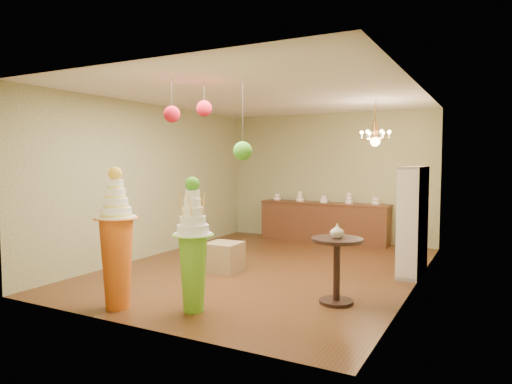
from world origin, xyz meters
The scene contains 17 objects.
floor centered at (0.00, 0.00, 0.00)m, with size 6.50×6.50×0.00m, color #4F2C15.
ceiling centered at (0.00, 0.00, 3.00)m, with size 6.50×6.50×0.00m, color silver.
wall_back centered at (0.00, 3.25, 1.50)m, with size 5.00×0.04×3.00m, color tan.
wall_front centered at (0.00, -3.25, 1.50)m, with size 5.00×0.04×3.00m, color tan.
wall_left centered at (-2.50, 0.00, 1.50)m, with size 0.04×6.50×3.00m, color tan.
wall_right centered at (2.50, 0.00, 1.50)m, with size 0.04×6.50×3.00m, color tan.
pedestal_green centered at (0.21, -2.49, 0.71)m, with size 0.60×0.60×1.70m.
pedestal_orange centered at (-0.72, -2.85, 0.74)m, with size 0.58×0.58×1.82m.
burlap_riser centered at (-0.54, -0.57, 0.25)m, with size 0.55×0.55×0.50m, color #957D51.
sideboard centered at (0.00, 2.97, 0.48)m, with size 3.04×0.54×1.16m.
shelving_unit centered at (2.34, 0.80, 0.90)m, with size 0.33×1.20×1.80m.
round_table centered at (1.71, -1.34, 0.57)m, with size 0.86×0.86×0.88m.
vase centered at (1.71, -1.34, 0.97)m, with size 0.18×0.18×0.19m, color beige.
pom_red_left centered at (-0.31, -2.22, 2.52)m, with size 0.22×0.22×0.59m.
pom_green_mid centered at (0.52, -1.76, 2.03)m, with size 0.25×0.25×1.10m.
pom_red_right centered at (-0.08, -1.80, 2.62)m, with size 0.22×0.22×0.49m.
chandelier centered at (1.54, 1.37, 2.30)m, with size 0.66×0.66×0.85m.
Camera 1 is at (3.55, -7.11, 1.91)m, focal length 32.00 mm.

